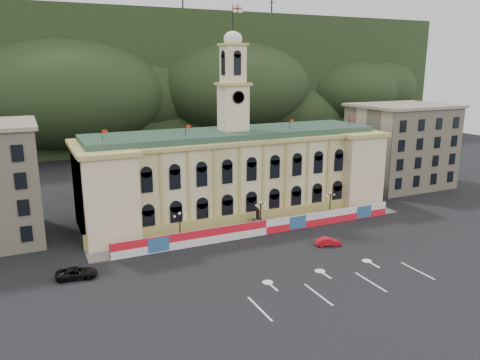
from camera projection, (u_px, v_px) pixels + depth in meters
name	position (u px, v px, depth m)	size (l,w,h in m)	color
ground	(318.00, 270.00, 63.50)	(260.00, 260.00, 0.00)	black
lane_markings	(340.00, 285.00, 59.09)	(26.00, 10.00, 0.02)	white
hill_ridge	(125.00, 87.00, 166.29)	(230.00, 80.00, 64.00)	black
city_hall	(234.00, 172.00, 85.96)	(56.20, 17.60, 37.10)	beige
side_building_right	(401.00, 145.00, 106.13)	(21.00, 17.00, 18.60)	#C0B294
hoarding_fence	(266.00, 227.00, 76.49)	(50.00, 0.44, 2.50)	red
pavement	(258.00, 229.00, 79.11)	(56.00, 5.50, 0.16)	slate
statue	(258.00, 222.00, 79.06)	(1.40, 1.40, 3.72)	#595651
lamp_left	(180.00, 225.00, 72.00)	(1.96, 0.44, 5.15)	black
lamp_center	(260.00, 213.00, 77.73)	(1.96, 0.44, 5.15)	black
lamp_right	(330.00, 203.00, 83.47)	(1.96, 0.44, 5.15)	black
red_sedan	(328.00, 242.00, 71.85)	(4.10, 2.45, 1.28)	red
black_suv	(77.00, 273.00, 60.74)	(5.50, 3.21, 1.44)	black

